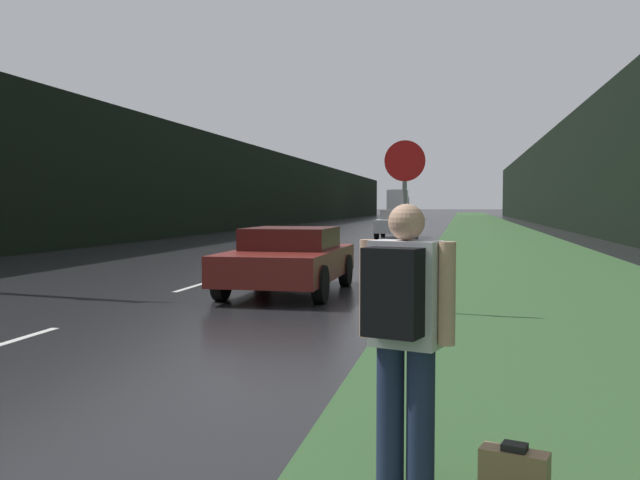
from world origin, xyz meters
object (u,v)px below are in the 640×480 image
at_px(stop_sign, 405,208).
at_px(suitcase, 514,476).
at_px(car_passing_near, 289,259).
at_px(car_passing_far, 397,224).
at_px(delivery_truck, 398,204).
at_px(hitchhiker_with_backpack, 403,328).

distance_m(stop_sign, suitcase, 7.16).
height_order(car_passing_near, car_passing_far, car_passing_far).
relative_size(car_passing_far, delivery_truck, 0.64).
relative_size(suitcase, delivery_truck, 0.06).
bearing_deg(stop_sign, delivery_truck, 95.32).
bearing_deg(hitchhiker_with_backpack, delivery_truck, 112.27).
distance_m(car_passing_near, car_passing_far, 22.77).
height_order(stop_sign, car_passing_near, stop_sign).
xyz_separation_m(suitcase, delivery_truck, (-8.08, 80.70, 1.71)).
relative_size(hitchhiker_with_backpack, delivery_truck, 0.23).
height_order(suitcase, car_passing_near, car_passing_near).
bearing_deg(suitcase, hitchhiker_with_backpack, -163.62).
height_order(stop_sign, car_passing_far, stop_sign).
bearing_deg(car_passing_far, hitchhiker_with_backpack, 95.40).
distance_m(stop_sign, delivery_truck, 74.13).
relative_size(hitchhiker_with_backpack, suitcase, 4.20).
height_order(car_passing_near, delivery_truck, delivery_truck).
distance_m(stop_sign, car_passing_near, 3.31).
xyz_separation_m(stop_sign, suitcase, (1.21, -6.90, -1.51)).
xyz_separation_m(car_passing_far, delivery_truck, (-4.44, 49.03, 1.12)).
relative_size(suitcase, car_passing_near, 0.10).
distance_m(stop_sign, car_passing_far, 24.91).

